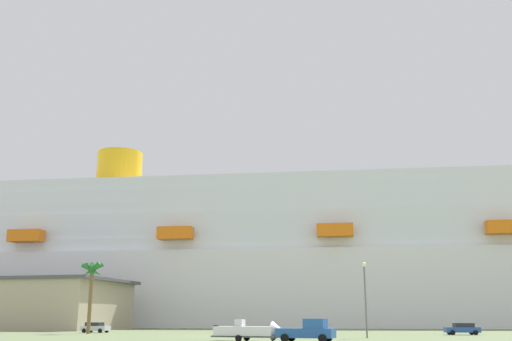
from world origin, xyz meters
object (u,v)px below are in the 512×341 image
(street_lamp, at_px, (365,289))
(parked_car_blue_suv, at_px, (462,329))
(parked_car_silver_sedan, at_px, (95,327))
(palm_tree, at_px, (92,275))
(cruise_ship, at_px, (276,265))
(pickup_truck, at_px, (308,331))
(small_boat_on_trailer, at_px, (253,331))

(street_lamp, relative_size, parked_car_blue_suv, 1.79)
(street_lamp, xyz_separation_m, parked_car_blue_suv, (12.05, 15.96, -4.80))
(parked_car_blue_suv, bearing_deg, parked_car_silver_sedan, -179.38)
(parked_car_silver_sedan, bearing_deg, palm_tree, -70.52)
(cruise_ship, height_order, palm_tree, cruise_ship)
(palm_tree, bearing_deg, parked_car_blue_suv, 7.03)
(parked_car_blue_suv, bearing_deg, cruise_ship, 123.53)
(cruise_ship, bearing_deg, street_lamp, -70.49)
(street_lamp, bearing_deg, pickup_truck, -109.69)
(palm_tree, xyz_separation_m, street_lamp, (41.02, -9.41, -2.85))
(pickup_truck, height_order, small_boat_on_trailer, pickup_truck)
(parked_car_blue_suv, bearing_deg, small_boat_on_trailer, -128.30)
(small_boat_on_trailer, bearing_deg, palm_tree, 143.99)
(cruise_ship, xyz_separation_m, parked_car_silver_sedan, (-17.13, -58.00, -14.28))
(cruise_ship, bearing_deg, palm_tree, -103.22)
(pickup_truck, bearing_deg, street_lamp, 70.31)
(palm_tree, bearing_deg, street_lamp, -12.92)
(street_lamp, distance_m, parked_car_silver_sedan, 46.03)
(small_boat_on_trailer, relative_size, palm_tree, 0.82)
(cruise_ship, relative_size, street_lamp, 34.82)
(small_boat_on_trailer, bearing_deg, pickup_truck, -8.14)
(parked_car_silver_sedan, bearing_deg, pickup_truck, -37.04)
(pickup_truck, height_order, street_lamp, street_lamp)
(street_lamp, xyz_separation_m, parked_car_silver_sedan, (-43.13, 15.36, -4.80))
(pickup_truck, bearing_deg, palm_tree, 147.62)
(small_boat_on_trailer, bearing_deg, parked_car_blue_suv, 51.70)
(pickup_truck, distance_m, parked_car_blue_suv, 33.98)
(small_boat_on_trailer, xyz_separation_m, street_lamp, (10.59, 12.71, 4.68))
(pickup_truck, height_order, palm_tree, palm_tree)
(small_boat_on_trailer, relative_size, parked_car_blue_suv, 1.78)
(parked_car_silver_sedan, bearing_deg, street_lamp, -19.61)
(cruise_ship, distance_m, palm_tree, 66.02)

